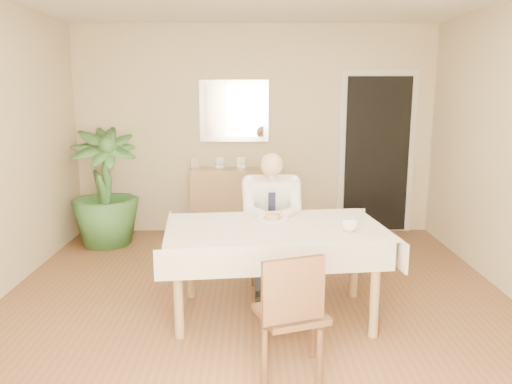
{
  "coord_description": "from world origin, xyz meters",
  "views": [
    {
      "loc": [
        -0.04,
        -3.82,
        1.8
      ],
      "look_at": [
        0.0,
        0.35,
        0.95
      ],
      "focal_mm": 35.0,
      "sensor_mm": 36.0,
      "label": 1
    }
  ],
  "objects_px": {
    "chair_far": "(271,231)",
    "coffee_mug": "(350,224)",
    "sideboard": "(234,202)",
    "chair_near": "(292,310)",
    "potted_palm": "(105,188)",
    "dining_table": "(275,236)",
    "seated_man": "(272,215)"
  },
  "relations": [
    {
      "from": "dining_table",
      "to": "seated_man",
      "type": "relative_size",
      "value": 1.46
    },
    {
      "from": "chair_near",
      "to": "coffee_mug",
      "type": "bearing_deg",
      "value": 38.26
    },
    {
      "from": "coffee_mug",
      "to": "potted_palm",
      "type": "relative_size",
      "value": 0.09
    },
    {
      "from": "chair_far",
      "to": "coffee_mug",
      "type": "distance_m",
      "value": 1.21
    },
    {
      "from": "coffee_mug",
      "to": "potted_palm",
      "type": "xyz_separation_m",
      "value": [
        -2.46,
        2.08,
        -0.11
      ]
    },
    {
      "from": "sideboard",
      "to": "chair_far",
      "type": "bearing_deg",
      "value": -69.83
    },
    {
      "from": "chair_near",
      "to": "sideboard",
      "type": "distance_m",
      "value": 3.29
    },
    {
      "from": "dining_table",
      "to": "seated_man",
      "type": "height_order",
      "value": "seated_man"
    },
    {
      "from": "chair_near",
      "to": "sideboard",
      "type": "bearing_deg",
      "value": 79.32
    },
    {
      "from": "dining_table",
      "to": "potted_palm",
      "type": "xyz_separation_m",
      "value": [
        -1.9,
        1.93,
        0.02
      ]
    },
    {
      "from": "chair_far",
      "to": "sideboard",
      "type": "height_order",
      "value": "sideboard"
    },
    {
      "from": "dining_table",
      "to": "sideboard",
      "type": "xyz_separation_m",
      "value": [
        -0.4,
        2.35,
        -0.25
      ]
    },
    {
      "from": "sideboard",
      "to": "potted_palm",
      "type": "xyz_separation_m",
      "value": [
        -1.5,
        -0.41,
        0.27
      ]
    },
    {
      "from": "seated_man",
      "to": "chair_near",
      "type": "bearing_deg",
      "value": -87.56
    },
    {
      "from": "seated_man",
      "to": "potted_palm",
      "type": "height_order",
      "value": "potted_palm"
    },
    {
      "from": "dining_table",
      "to": "chair_far",
      "type": "height_order",
      "value": "chair_far"
    },
    {
      "from": "chair_far",
      "to": "sideboard",
      "type": "bearing_deg",
      "value": 100.35
    },
    {
      "from": "potted_palm",
      "to": "chair_near",
      "type": "bearing_deg",
      "value": -55.35
    },
    {
      "from": "chair_far",
      "to": "potted_palm",
      "type": "relative_size",
      "value": 0.6
    },
    {
      "from": "seated_man",
      "to": "coffee_mug",
      "type": "bearing_deg",
      "value": -52.72
    },
    {
      "from": "dining_table",
      "to": "chair_far",
      "type": "relative_size",
      "value": 2.21
    },
    {
      "from": "chair_far",
      "to": "seated_man",
      "type": "height_order",
      "value": "seated_man"
    },
    {
      "from": "chair_far",
      "to": "seated_man",
      "type": "relative_size",
      "value": 0.66
    },
    {
      "from": "dining_table",
      "to": "sideboard",
      "type": "bearing_deg",
      "value": 93.42
    },
    {
      "from": "sideboard",
      "to": "chair_near",
      "type": "bearing_deg",
      "value": -76.97
    },
    {
      "from": "chair_far",
      "to": "chair_near",
      "type": "distance_m",
      "value": 1.79
    },
    {
      "from": "seated_man",
      "to": "coffee_mug",
      "type": "relative_size",
      "value": 9.9
    },
    {
      "from": "seated_man",
      "to": "coffee_mug",
      "type": "height_order",
      "value": "seated_man"
    },
    {
      "from": "chair_near",
      "to": "coffee_mug",
      "type": "relative_size",
      "value": 6.65
    },
    {
      "from": "dining_table",
      "to": "chair_near",
      "type": "distance_m",
      "value": 0.94
    },
    {
      "from": "chair_far",
      "to": "coffee_mug",
      "type": "height_order",
      "value": "coffee_mug"
    },
    {
      "from": "sideboard",
      "to": "potted_palm",
      "type": "relative_size",
      "value": 0.77
    }
  ]
}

